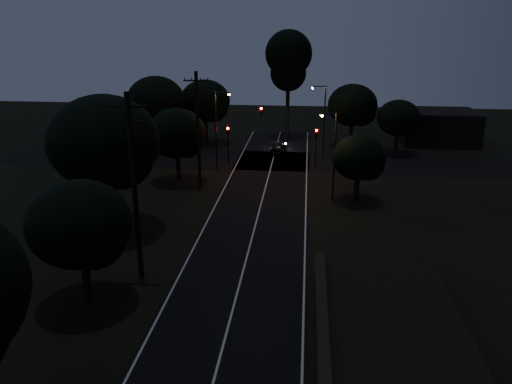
{
  "coord_description": "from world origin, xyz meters",
  "views": [
    {
      "loc": [
        3.58,
        -10.9,
        14.54
      ],
      "look_at": [
        0.0,
        24.0,
        2.5
      ],
      "focal_mm": 35.0,
      "sensor_mm": 36.0,
      "label": 1
    }
  ],
  "objects_px": {
    "utility_pole_far": "(198,129)",
    "tall_pine": "(288,60)",
    "utility_pole_mid": "(134,186)",
    "signal_left": "(228,139)",
    "car": "(279,147)",
    "signal_mast": "(244,125)",
    "streetlight_b": "(323,116)",
    "streetlight_a": "(218,125)",
    "signal_right": "(316,141)",
    "streetlight_c": "(333,150)"
  },
  "relations": [
    {
      "from": "utility_pole_mid",
      "to": "streetlight_b",
      "type": "xyz_separation_m",
      "value": [
        11.31,
        29.0,
        -1.1
      ]
    },
    {
      "from": "signal_mast",
      "to": "streetlight_b",
      "type": "relative_size",
      "value": 0.78
    },
    {
      "from": "streetlight_a",
      "to": "car",
      "type": "bearing_deg",
      "value": 52.7
    },
    {
      "from": "signal_left",
      "to": "streetlight_c",
      "type": "distance_m",
      "value": 14.52
    },
    {
      "from": "streetlight_c",
      "to": "car",
      "type": "distance_m",
      "value": 16.85
    },
    {
      "from": "streetlight_c",
      "to": "streetlight_b",
      "type": "bearing_deg",
      "value": 92.14
    },
    {
      "from": "utility_pole_far",
      "to": "signal_right",
      "type": "relative_size",
      "value": 2.56
    },
    {
      "from": "utility_pole_mid",
      "to": "utility_pole_far",
      "type": "relative_size",
      "value": 1.05
    },
    {
      "from": "utility_pole_mid",
      "to": "car",
      "type": "bearing_deg",
      "value": 78.11
    },
    {
      "from": "tall_pine",
      "to": "car",
      "type": "height_order",
      "value": "tall_pine"
    },
    {
      "from": "utility_pole_far",
      "to": "signal_right",
      "type": "bearing_deg",
      "value": 37.0
    },
    {
      "from": "streetlight_a",
      "to": "streetlight_b",
      "type": "relative_size",
      "value": 1.0
    },
    {
      "from": "tall_pine",
      "to": "streetlight_a",
      "type": "height_order",
      "value": "tall_pine"
    },
    {
      "from": "signal_left",
      "to": "signal_mast",
      "type": "relative_size",
      "value": 0.66
    },
    {
      "from": "signal_left",
      "to": "streetlight_a",
      "type": "xyz_separation_m",
      "value": [
        -0.71,
        -1.99,
        1.8
      ]
    },
    {
      "from": "signal_mast",
      "to": "streetlight_c",
      "type": "bearing_deg",
      "value": -48.81
    },
    {
      "from": "signal_right",
      "to": "streetlight_c",
      "type": "xyz_separation_m",
      "value": [
        1.23,
        -9.99,
        1.51
      ]
    },
    {
      "from": "signal_mast",
      "to": "streetlight_a",
      "type": "bearing_deg",
      "value": -140.23
    },
    {
      "from": "signal_mast",
      "to": "car",
      "type": "xyz_separation_m",
      "value": [
        3.34,
        5.54,
        -3.68
      ]
    },
    {
      "from": "tall_pine",
      "to": "streetlight_b",
      "type": "bearing_deg",
      "value": -68.62
    },
    {
      "from": "signal_left",
      "to": "car",
      "type": "bearing_deg",
      "value": 47.77
    },
    {
      "from": "signal_right",
      "to": "streetlight_b",
      "type": "height_order",
      "value": "streetlight_b"
    },
    {
      "from": "utility_pole_mid",
      "to": "streetlight_c",
      "type": "height_order",
      "value": "utility_pole_mid"
    },
    {
      "from": "car",
      "to": "streetlight_b",
      "type": "bearing_deg",
      "value": 166.73
    },
    {
      "from": "streetlight_c",
      "to": "car",
      "type": "bearing_deg",
      "value": 109.18
    },
    {
      "from": "tall_pine",
      "to": "signal_left",
      "type": "distance_m",
      "value": 17.48
    },
    {
      "from": "signal_left",
      "to": "streetlight_a",
      "type": "distance_m",
      "value": 2.77
    },
    {
      "from": "signal_mast",
      "to": "streetlight_b",
      "type": "xyz_separation_m",
      "value": [
        8.22,
        4.01,
        0.3
      ]
    },
    {
      "from": "tall_pine",
      "to": "signal_mast",
      "type": "distance_m",
      "value": 16.45
    },
    {
      "from": "signal_left",
      "to": "streetlight_c",
      "type": "height_order",
      "value": "streetlight_c"
    },
    {
      "from": "tall_pine",
      "to": "signal_mast",
      "type": "relative_size",
      "value": 2.18
    },
    {
      "from": "utility_pole_far",
      "to": "car",
      "type": "height_order",
      "value": "utility_pole_far"
    },
    {
      "from": "signal_mast",
      "to": "tall_pine",
      "type": "bearing_deg",
      "value": 75.38
    },
    {
      "from": "utility_pole_mid",
      "to": "signal_left",
      "type": "xyz_separation_m",
      "value": [
        1.4,
        24.99,
        -2.9
      ]
    },
    {
      "from": "utility_pole_far",
      "to": "streetlight_b",
      "type": "bearing_deg",
      "value": 46.7
    },
    {
      "from": "utility_pole_far",
      "to": "tall_pine",
      "type": "distance_m",
      "value": 24.43
    },
    {
      "from": "utility_pole_mid",
      "to": "car",
      "type": "height_order",
      "value": "utility_pole_mid"
    },
    {
      "from": "utility_pole_far",
      "to": "car",
      "type": "xyz_separation_m",
      "value": [
        6.43,
        13.53,
        -4.82
      ]
    },
    {
      "from": "utility_pole_mid",
      "to": "signal_left",
      "type": "distance_m",
      "value": 25.19
    },
    {
      "from": "signal_left",
      "to": "car",
      "type": "height_order",
      "value": "signal_left"
    },
    {
      "from": "utility_pole_far",
      "to": "streetlight_b",
      "type": "distance_m",
      "value": 16.51
    },
    {
      "from": "tall_pine",
      "to": "streetlight_c",
      "type": "xyz_separation_m",
      "value": [
        4.83,
        -25.0,
        -5.47
      ]
    },
    {
      "from": "tall_pine",
      "to": "car",
      "type": "bearing_deg",
      "value": -93.46
    },
    {
      "from": "utility_pole_far",
      "to": "signal_left",
      "type": "relative_size",
      "value": 2.56
    },
    {
      "from": "utility_pole_mid",
      "to": "streetlight_c",
      "type": "xyz_separation_m",
      "value": [
        11.83,
        15.0,
        -1.39
      ]
    },
    {
      "from": "utility_pole_mid",
      "to": "streetlight_c",
      "type": "bearing_deg",
      "value": 51.74
    },
    {
      "from": "signal_right",
      "to": "streetlight_b",
      "type": "relative_size",
      "value": 0.51
    },
    {
      "from": "signal_mast",
      "to": "car",
      "type": "bearing_deg",
      "value": 58.88
    },
    {
      "from": "signal_right",
      "to": "signal_mast",
      "type": "distance_m",
      "value": 7.66
    },
    {
      "from": "utility_pole_mid",
      "to": "tall_pine",
      "type": "distance_m",
      "value": 40.81
    }
  ]
}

